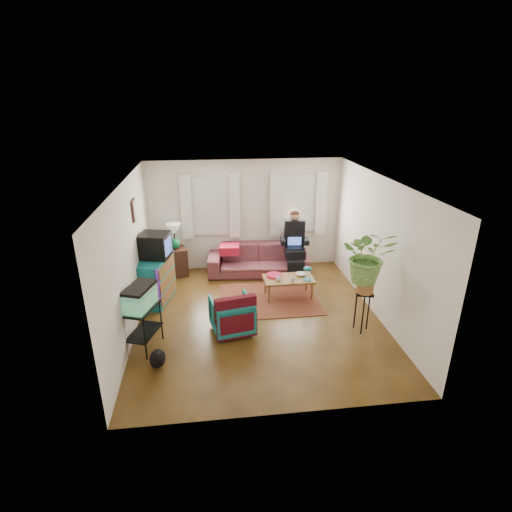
{
  "coord_description": "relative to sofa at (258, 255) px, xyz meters",
  "views": [
    {
      "loc": [
        -0.86,
        -6.55,
        3.92
      ],
      "look_at": [
        0.0,
        0.4,
        1.1
      ],
      "focal_mm": 28.0,
      "sensor_mm": 36.0,
      "label": 1
    }
  ],
  "objects": [
    {
      "name": "black_cat",
      "position": [
        -2.01,
        -3.31,
        -0.29
      ],
      "size": [
        0.34,
        0.43,
        0.32
      ],
      "primitive_type": "ellipsoid",
      "rotation": [
        0.0,
        0.0,
        0.27
      ],
      "color": "black",
      "rests_on": "floor"
    },
    {
      "name": "seated_person",
      "position": [
        0.83,
        -0.09,
        0.24
      ],
      "size": [
        0.65,
        0.77,
        1.38
      ],
      "primitive_type": null,
      "rotation": [
        0.0,
        0.0,
        -0.1
      ],
      "color": "black",
      "rests_on": "sofa"
    },
    {
      "name": "dresser",
      "position": [
        -2.25,
        -1.1,
        0.01
      ],
      "size": [
        0.74,
        1.11,
        0.92
      ],
      "primitive_type": "cube",
      "rotation": [
        0.0,
        0.0,
        -0.24
      ],
      "color": "#137373",
      "rests_on": "floor"
    },
    {
      "name": "area_rug",
      "position": [
        0.06,
        -1.35,
        -0.45
      ],
      "size": [
        2.0,
        1.6,
        0.01
      ],
      "primitive_type": "cube",
      "rotation": [
        0.0,
        0.0,
        0.0
      ],
      "color": "brown",
      "rests_on": "floor"
    },
    {
      "name": "aquarium_stand",
      "position": [
        -2.26,
        -2.79,
        -0.08
      ],
      "size": [
        0.58,
        0.76,
        0.75
      ],
      "primitive_type": "cube",
      "rotation": [
        0.0,
        0.0,
        -0.34
      ],
      "color": "black",
      "rests_on": "floor"
    },
    {
      "name": "picture_frame",
      "position": [
        -2.47,
        -1.2,
        1.5
      ],
      "size": [
        0.04,
        0.32,
        0.4
      ],
      "primitive_type": "cube",
      "color": "#3D2616",
      "rests_on": "wall_left"
    },
    {
      "name": "sofa",
      "position": [
        0.0,
        0.0,
        0.0
      ],
      "size": [
        2.4,
        1.15,
        0.91
      ],
      "primitive_type": "imported",
      "rotation": [
        0.0,
        0.0,
        -0.1
      ],
      "color": "brown",
      "rests_on": "floor"
    },
    {
      "name": "wall_front",
      "position": [
        -0.26,
        -4.55,
        0.85
      ],
      "size": [
        4.5,
        0.01,
        2.6
      ],
      "primitive_type": "cube",
      "color": "silver",
      "rests_on": "floor"
    },
    {
      "name": "cup_b",
      "position": [
        0.52,
        -1.45,
        0.02
      ],
      "size": [
        0.1,
        0.1,
        0.09
      ],
      "primitive_type": "imported",
      "rotation": [
        0.0,
        0.0,
        0.02
      ],
      "color": "beige",
      "rests_on": "coffee_table"
    },
    {
      "name": "cup_a",
      "position": [
        0.23,
        -1.38,
        0.02
      ],
      "size": [
        0.12,
        0.12,
        0.09
      ],
      "primitive_type": "imported",
      "rotation": [
        0.0,
        0.0,
        0.02
      ],
      "color": "white",
      "rests_on": "coffee_table"
    },
    {
      "name": "armchair",
      "position": [
        -0.79,
        -2.45,
        -0.1
      ],
      "size": [
        0.81,
        0.78,
        0.71
      ],
      "primitive_type": "imported",
      "rotation": [
        0.0,
        0.0,
        3.34
      ],
      "color": "#106264",
      "rests_on": "floor"
    },
    {
      "name": "serape_throw",
      "position": [
        -0.73,
        -2.72,
        0.05
      ],
      "size": [
        0.73,
        0.31,
        0.59
      ],
      "primitive_type": "cube",
      "rotation": [
        0.0,
        0.0,
        0.2
      ],
      "color": "#9E0A0A",
      "rests_on": "armchair"
    },
    {
      "name": "snack_tray",
      "position": [
        0.18,
        -1.15,
        -0.01
      ],
      "size": [
        0.32,
        0.32,
        0.04
      ],
      "primitive_type": "cylinder",
      "rotation": [
        0.0,
        0.0,
        0.02
      ],
      "color": "#B21414",
      "rests_on": "coffee_table"
    },
    {
      "name": "plant_stand",
      "position": [
        1.5,
        -2.71,
        -0.07
      ],
      "size": [
        0.4,
        0.4,
        0.77
      ],
      "primitive_type": "cube",
      "rotation": [
        0.0,
        0.0,
        -0.28
      ],
      "color": "black",
      "rests_on": "floor"
    },
    {
      "name": "table_lamp",
      "position": [
        -1.91,
        0.12,
        0.49
      ],
      "size": [
        0.42,
        0.42,
        0.6
      ],
      "primitive_type": null,
      "rotation": [
        0.0,
        0.0,
        0.29
      ],
      "color": "white",
      "rests_on": "side_table"
    },
    {
      "name": "side_table",
      "position": [
        -1.91,
        0.12,
        -0.12
      ],
      "size": [
        0.56,
        0.56,
        0.66
      ],
      "primitive_type": "cube",
      "rotation": [
        0.0,
        0.0,
        0.29
      ],
      "color": "#3B2716",
      "rests_on": "floor"
    },
    {
      "name": "coffee_table",
      "position": [
        0.47,
        -1.28,
        -0.24
      ],
      "size": [
        1.04,
        0.58,
        0.43
      ],
      "primitive_type": "cube",
      "rotation": [
        0.0,
        0.0,
        0.02
      ],
      "color": "brown",
      "rests_on": "floor"
    },
    {
      "name": "curtains_left",
      "position": [
        -1.06,
        0.35,
        1.1
      ],
      "size": [
        1.36,
        0.06,
        1.5
      ],
      "primitive_type": "cube",
      "color": "white",
      "rests_on": "wall_back"
    },
    {
      "name": "ceiling",
      "position": [
        -0.26,
        -2.05,
        2.15
      ],
      "size": [
        4.5,
        5.0,
        0.01
      ],
      "primitive_type": "cube",
      "color": "white",
      "rests_on": "wall_back"
    },
    {
      "name": "window_right",
      "position": [
        0.99,
        0.43,
        1.1
      ],
      "size": [
        1.08,
        0.04,
        1.38
      ],
      "primitive_type": "cube",
      "color": "white",
      "rests_on": "wall_back"
    },
    {
      "name": "wall_right",
      "position": [
        1.99,
        -2.05,
        0.85
      ],
      "size": [
        0.01,
        5.0,
        2.6
      ],
      "primitive_type": "cube",
      "color": "silver",
      "rests_on": "floor"
    },
    {
      "name": "bowl",
      "position": [
        0.74,
        -1.18,
        -0.0
      ],
      "size": [
        0.21,
        0.21,
        0.05
      ],
      "primitive_type": "imported",
      "rotation": [
        0.0,
        0.0,
        0.02
      ],
      "color": "white",
      "rests_on": "coffee_table"
    },
    {
      "name": "crt_tv",
      "position": [
        -2.2,
        -1.0,
        0.71
      ],
      "size": [
        0.67,
        0.63,
        0.49
      ],
      "primitive_type": "cube",
      "rotation": [
        0.0,
        0.0,
        -0.24
      ],
      "color": "black",
      "rests_on": "dresser"
    },
    {
      "name": "wall_left",
      "position": [
        -2.51,
        -2.05,
        0.85
      ],
      "size": [
        0.01,
        5.0,
        2.6
      ],
      "primitive_type": "cube",
      "color": "silver",
      "rests_on": "floor"
    },
    {
      "name": "curtains_right",
      "position": [
        0.99,
        0.35,
        1.1
      ],
      "size": [
        1.36,
        0.06,
        1.5
      ],
      "primitive_type": "cube",
      "color": "white",
      "rests_on": "wall_back"
    },
    {
      "name": "aquarium",
      "position": [
        -2.26,
        -2.79,
        0.5
      ],
      "size": [
        0.52,
        0.69,
        0.4
      ],
      "primitive_type": "cube",
      "rotation": [
        0.0,
        0.0,
        -0.34
      ],
      "color": "#7FD899",
      "rests_on": "aquarium_stand"
    },
    {
      "name": "wall_back",
      "position": [
        -0.26,
        0.45,
        0.85
      ],
      "size": [
        4.5,
        0.01,
        2.6
      ],
      "primitive_type": "cube",
      "color": "silver",
      "rests_on": "floor"
    },
    {
      "name": "potted_plant",
      "position": [
        1.5,
        -2.71,
        0.84
      ],
      "size": [
        1.05,
        0.97,
        0.97
      ],
      "primitive_type": "imported",
      "rotation": [
        0.0,
        0.0,
        -0.28
      ],
      "color": "#599947",
      "rests_on": "plant_stand"
    },
    {
      "name": "floor",
      "position": [
        -0.26,
        -2.05,
        -0.45
      ],
      "size": [
        4.5,
        5.0,
        0.01
      ],
      "primitive_type": "cube",
      "color": "#4F2B14",
      "rests_on": "ground"
    },
    {
      "name": "birdcage",
      "position": [
        0.82,
        -1.42,
        0.12
      ],
      "size": [
        0.17,
        0.17,
        0.3
      ],
      "primitive_type": null,
      "rotation": [
        0.0,
        0.0,
        0.02
      ],
      "color": "#115B6B",
      "rests_on": "coffee_table"
    },
    {
      "name": "window_left",
      "position": [
        -1.06,
        0.43,
        1.1
      ],
      "size": [
        1.08,
        0.04,
        1.38
      ],
      "primitive_type": "cube",
      "color": "white",
      "rests_on": "wall_back"
    }
  ]
}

